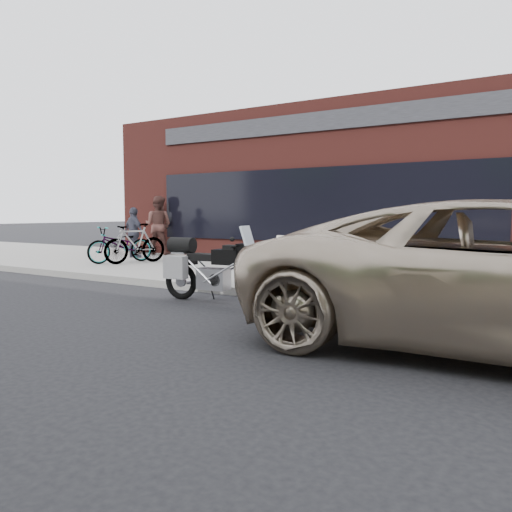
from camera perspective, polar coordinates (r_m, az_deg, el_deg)
ground at (r=5.42m, az=-18.08°, el=-11.26°), size 120.00×120.00×0.00m
near_sidewalk at (r=11.18m, az=10.51°, el=-2.39°), size 44.00×6.00×0.15m
storefront at (r=18.35m, az=12.74°, el=7.23°), size 14.00×10.07×4.50m
motorcycle at (r=8.34m, az=-5.47°, el=-1.49°), size 2.04×0.77×1.29m
bicycle_front at (r=13.87m, az=-15.20°, el=1.27°), size 1.18×1.96×0.97m
bicycle_rear at (r=13.61m, az=-13.65°, el=1.41°), size 1.01×1.82×1.05m
sandwich_sign at (r=10.93m, az=3.52°, el=0.14°), size 0.60×0.56×0.84m
cafe_table at (r=16.61m, az=-13.62°, el=1.37°), size 0.64×0.64×0.37m
cafe_patron_left at (r=16.26m, az=-11.11°, el=3.45°), size 1.07×0.93×1.87m
cafe_patron_right at (r=15.28m, az=-13.77°, el=2.62°), size 0.93×0.53×1.50m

